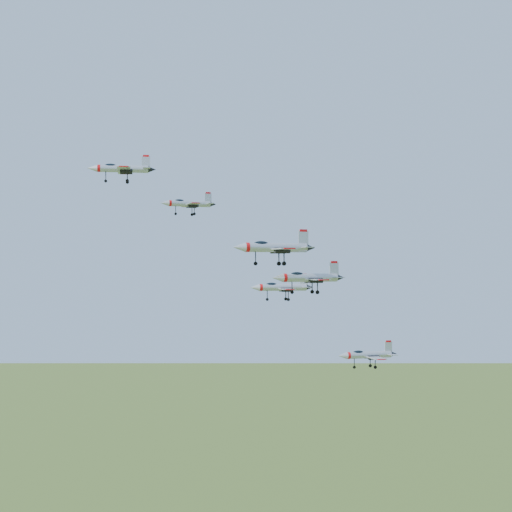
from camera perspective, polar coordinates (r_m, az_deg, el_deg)
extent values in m
cylinder|color=#AEB2BB|center=(142.87, -10.61, 6.87)|extent=(9.90, 2.02, 1.42)
cone|color=#AEB2BB|center=(143.08, -12.98, 6.87)|extent=(2.05, 1.54, 1.42)
cone|color=black|center=(142.89, -8.31, 6.86)|extent=(1.60, 1.30, 1.21)
ellipsoid|color=black|center=(143.00, -11.58, 7.08)|extent=(2.46, 1.17, 0.90)
cube|color=#AEB2BB|center=(139.80, -10.54, 6.93)|extent=(2.80, 4.95, 0.15)
cube|color=#AEB2BB|center=(145.86, -10.50, 6.60)|extent=(2.80, 4.95, 0.15)
cube|color=#AEB2BB|center=(143.07, -8.80, 7.45)|extent=(1.64, 0.23, 2.29)
cube|color=red|center=(143.26, -8.79, 7.92)|extent=(1.21, 0.23, 0.38)
cylinder|color=#AEB2BB|center=(132.57, -5.34, 4.19)|extent=(7.84, 1.77, 1.12)
cone|color=#AEB2BB|center=(131.63, -7.33, 4.23)|extent=(1.64, 1.25, 1.12)
cone|color=black|center=(133.63, -3.46, 4.15)|extent=(1.29, 1.05, 0.95)
ellipsoid|color=black|center=(132.21, -6.15, 4.39)|extent=(1.96, 0.96, 0.71)
cube|color=#AEB2BB|center=(130.24, -5.04, 4.19)|extent=(2.30, 3.95, 0.12)
cube|color=#AEB2BB|center=(134.94, -5.50, 4.01)|extent=(2.30, 3.95, 0.12)
cube|color=#AEB2BB|center=(133.50, -3.86, 4.65)|extent=(1.30, 0.21, 1.81)
cube|color=red|center=(133.60, -3.85, 5.06)|extent=(0.96, 0.20, 0.30)
cylinder|color=#AEB2BB|center=(113.08, 1.61, 0.68)|extent=(10.28, 2.17, 1.47)
cone|color=#AEB2BB|center=(111.26, -1.38, 0.71)|extent=(2.14, 1.61, 1.47)
cone|color=black|center=(115.11, 4.39, 0.65)|extent=(1.67, 1.36, 1.25)
ellipsoid|color=black|center=(112.32, 0.41, 0.98)|extent=(2.56, 1.23, 0.94)
cube|color=#AEB2BB|center=(110.15, 2.25, 0.58)|extent=(2.94, 5.15, 0.16)
cube|color=#AEB2BB|center=(116.15, 1.21, 0.50)|extent=(2.94, 5.15, 0.16)
cube|color=#AEB2BB|center=(114.71, 3.81, 1.42)|extent=(1.71, 0.25, 2.38)
cube|color=red|center=(114.77, 3.81, 2.05)|extent=(1.26, 0.24, 0.40)
cylinder|color=#AEB2BB|center=(135.21, 2.16, -2.52)|extent=(9.13, 1.81, 1.31)
cone|color=#AEB2BB|center=(134.17, -0.11, -2.53)|extent=(1.88, 1.41, 1.31)
cone|color=black|center=(136.42, 4.32, -2.50)|extent=(1.47, 1.19, 1.11)
ellipsoid|color=black|center=(134.75, 1.24, -2.32)|extent=(2.27, 1.06, 0.83)
cube|color=#AEB2BB|center=(132.51, 2.51, -2.66)|extent=(2.56, 4.56, 0.14)
cube|color=#AEB2BB|center=(138.02, 2.00, -2.59)|extent=(2.56, 4.56, 0.14)
cube|color=#AEB2BB|center=(136.12, 3.86, -1.94)|extent=(1.52, 0.20, 2.12)
cube|color=red|center=(136.10, 3.86, -1.47)|extent=(1.12, 0.20, 0.35)
cylinder|color=#AEB2BB|center=(117.51, 4.34, -1.74)|extent=(9.54, 2.06, 1.37)
cone|color=#AEB2BB|center=(115.52, 1.72, -1.76)|extent=(1.99, 1.50, 1.37)
cone|color=black|center=(119.65, 6.78, -1.72)|extent=(1.55, 1.27, 1.16)
ellipsoid|color=black|center=(116.66, 3.29, -1.49)|extent=(2.38, 1.15, 0.87)
cube|color=#AEB2BB|center=(114.86, 4.99, -1.89)|extent=(2.75, 4.80, 0.15)
cube|color=#AEB2BB|center=(120.33, 3.92, -1.85)|extent=(2.75, 4.80, 0.15)
cube|color=#AEB2BB|center=(119.17, 6.27, -1.04)|extent=(1.58, 0.24, 2.21)
cube|color=red|center=(119.17, 6.27, -0.49)|extent=(1.17, 0.23, 0.37)
cylinder|color=#AEB2BB|center=(136.85, 9.02, -7.81)|extent=(8.97, 1.72, 1.29)
cone|color=#AEB2BB|center=(134.69, 6.93, -7.93)|extent=(1.84, 1.37, 1.29)
cone|color=black|center=(139.09, 10.96, -7.70)|extent=(1.44, 1.16, 1.10)
ellipsoid|color=black|center=(135.89, 8.18, -7.66)|extent=(2.22, 1.03, 0.82)
cube|color=#AEB2BB|center=(134.47, 9.60, -8.04)|extent=(2.49, 4.47, 0.14)
cube|color=#AEB2BB|center=(139.46, 8.60, -7.79)|extent=(2.49, 4.47, 0.14)
cube|color=#AEB2BB|center=(138.45, 10.55, -7.17)|extent=(1.49, 0.19, 2.08)
cube|color=red|center=(138.34, 10.55, -6.72)|extent=(1.10, 0.19, 0.35)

